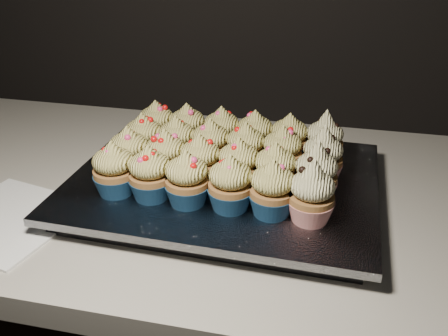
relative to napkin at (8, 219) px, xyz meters
name	(u,v)px	position (x,y,z in m)	size (l,w,h in m)	color
worktop	(292,204)	(0.40, 0.17, -0.02)	(2.44, 0.64, 0.04)	beige
napkin	(8,219)	(0.00, 0.00, 0.00)	(0.18, 0.18, 0.00)	white
baking_tray	(224,190)	(0.30, 0.14, 0.01)	(0.44, 0.33, 0.02)	black
foil_lining	(224,180)	(0.30, 0.14, 0.03)	(0.47, 0.37, 0.01)	silver
cupcake_0	(114,170)	(0.15, 0.06, 0.07)	(0.06, 0.06, 0.08)	navy
cupcake_1	(150,175)	(0.21, 0.06, 0.07)	(0.06, 0.06, 0.08)	navy
cupcake_2	(187,180)	(0.26, 0.05, 0.07)	(0.06, 0.06, 0.08)	navy
cupcake_3	(230,185)	(0.32, 0.05, 0.07)	(0.06, 0.06, 0.08)	navy
cupcake_4	(272,190)	(0.38, 0.05, 0.07)	(0.06, 0.06, 0.08)	navy
cupcake_5	(312,195)	(0.44, 0.05, 0.07)	(0.06, 0.06, 0.10)	red
cupcake_6	(129,154)	(0.15, 0.11, 0.07)	(0.06, 0.06, 0.08)	navy
cupcake_7	(166,157)	(0.21, 0.12, 0.07)	(0.06, 0.06, 0.08)	navy
cupcake_8	(200,162)	(0.27, 0.11, 0.07)	(0.06, 0.06, 0.08)	navy
cupcake_9	(239,166)	(0.32, 0.11, 0.07)	(0.06, 0.06, 0.08)	navy
cupcake_10	(275,171)	(0.38, 0.11, 0.07)	(0.06, 0.06, 0.08)	navy
cupcake_11	(316,175)	(0.44, 0.10, 0.07)	(0.06, 0.06, 0.10)	red
cupcake_12	(144,139)	(0.15, 0.17, 0.07)	(0.06, 0.06, 0.08)	navy
cupcake_13	(177,142)	(0.21, 0.17, 0.07)	(0.06, 0.06, 0.08)	navy
cupcake_14	(211,145)	(0.27, 0.17, 0.07)	(0.06, 0.06, 0.08)	navy
cupcake_15	(245,149)	(0.32, 0.17, 0.07)	(0.06, 0.06, 0.08)	navy
cupcake_16	(282,153)	(0.38, 0.17, 0.07)	(0.06, 0.06, 0.08)	navy
cupcake_17	(322,157)	(0.44, 0.16, 0.07)	(0.06, 0.06, 0.10)	red
cupcake_18	(157,125)	(0.15, 0.23, 0.07)	(0.06, 0.06, 0.08)	navy
cupcake_19	(187,128)	(0.21, 0.23, 0.07)	(0.06, 0.06, 0.08)	navy
cupcake_20	(221,132)	(0.27, 0.23, 0.07)	(0.06, 0.06, 0.08)	navy
cupcake_21	(255,136)	(0.33, 0.22, 0.07)	(0.06, 0.06, 0.08)	navy
cupcake_22	(289,139)	(0.39, 0.22, 0.07)	(0.06, 0.06, 0.08)	navy
cupcake_23	(324,141)	(0.44, 0.23, 0.07)	(0.06, 0.06, 0.10)	red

